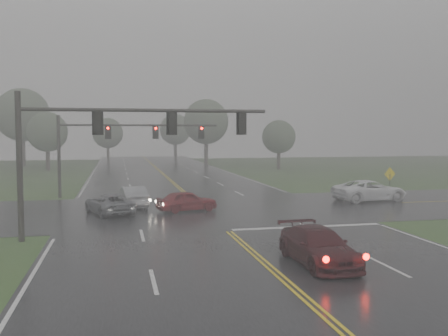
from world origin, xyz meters
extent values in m
cube|color=black|center=(0.00, 20.00, 0.00)|extent=(18.00, 160.00, 0.02)
cube|color=black|center=(0.00, 22.00, 0.00)|extent=(120.00, 14.00, 0.02)
cube|color=silver|center=(4.50, 14.40, 0.00)|extent=(8.50, 0.50, 0.01)
imported|color=#35090D|center=(2.02, 6.98, 0.00)|extent=(2.12, 4.92, 1.41)
imported|color=maroon|center=(-1.21, 21.35, 0.00)|extent=(4.27, 2.51, 1.36)
imported|color=#919498|center=(-4.69, 23.90, 0.00)|extent=(2.17, 4.66, 1.48)
imported|color=slate|center=(-6.22, 21.31, 0.00)|extent=(3.56, 5.10, 1.29)
imported|color=white|center=(13.13, 23.45, 0.00)|extent=(5.96, 3.29, 1.58)
cylinder|color=black|center=(-10.20, 13.89, 3.57)|extent=(0.28, 0.28, 7.14)
cylinder|color=black|center=(-10.20, 13.89, 6.35)|extent=(0.18, 0.18, 0.79)
cylinder|color=black|center=(-4.17, 13.89, 6.30)|extent=(12.07, 0.18, 0.18)
cube|color=black|center=(-6.58, 13.89, 5.70)|extent=(0.34, 0.28, 1.04)
cube|color=black|center=(-6.58, 14.05, 5.70)|extent=(0.55, 0.03, 1.24)
cube|color=black|center=(-2.96, 13.89, 5.70)|extent=(0.34, 0.28, 1.04)
cube|color=black|center=(-2.96, 14.05, 5.70)|extent=(0.55, 0.03, 1.24)
cube|color=black|center=(0.66, 13.89, 5.70)|extent=(0.34, 0.28, 1.04)
cube|color=black|center=(0.66, 14.05, 5.70)|extent=(0.55, 0.03, 1.24)
cylinder|color=black|center=(-10.20, 30.36, 3.30)|extent=(0.26, 0.26, 6.60)
cylinder|color=black|center=(-10.20, 30.36, 5.87)|extent=(0.17, 0.17, 0.73)
cylinder|color=black|center=(-3.81, 30.36, 5.82)|extent=(12.78, 0.17, 0.17)
cube|color=black|center=(-6.37, 30.36, 5.27)|extent=(0.31, 0.26, 0.96)
cube|color=black|center=(-6.37, 30.51, 5.27)|extent=(0.50, 0.03, 1.15)
cylinder|color=#FF0C05|center=(-6.37, 30.21, 5.57)|extent=(0.20, 0.06, 0.20)
cube|color=black|center=(-2.53, 30.36, 5.27)|extent=(0.31, 0.26, 0.96)
cube|color=black|center=(-2.53, 30.51, 5.27)|extent=(0.50, 0.03, 1.15)
cylinder|color=#FF0C05|center=(-2.53, 30.21, 5.57)|extent=(0.20, 0.06, 0.20)
cube|color=black|center=(1.30, 30.36, 5.27)|extent=(0.31, 0.26, 0.96)
cube|color=black|center=(1.30, 30.51, 5.27)|extent=(0.50, 0.03, 1.15)
cylinder|color=#FF0C05|center=(1.30, 30.21, 5.57)|extent=(0.20, 0.06, 0.20)
cylinder|color=black|center=(15.00, 23.78, 1.00)|extent=(0.07, 0.07, 2.01)
cube|color=yellow|center=(15.00, 23.81, 2.01)|extent=(1.04, 0.23, 1.05)
cylinder|color=#2F231E|center=(-15.07, 61.53, 1.55)|extent=(0.56, 0.56, 3.10)
sphere|color=#3B4E34|center=(-15.07, 61.53, 5.34)|extent=(5.51, 5.51, 5.51)
cylinder|color=#2F231E|center=(8.43, 68.29, 2.04)|extent=(0.62, 0.62, 4.08)
sphere|color=#3B4E34|center=(8.43, 68.29, 7.02)|extent=(7.24, 7.24, 7.24)
cylinder|color=#2F231E|center=(-7.23, 79.33, 1.50)|extent=(0.49, 0.49, 3.00)
sphere|color=#3B4E34|center=(-7.23, 79.33, 5.18)|extent=(5.34, 5.34, 5.34)
cylinder|color=#2F231E|center=(17.05, 57.17, 1.35)|extent=(0.50, 0.50, 2.70)
sphere|color=#3B4E34|center=(17.05, 57.17, 4.65)|extent=(4.80, 4.80, 4.80)
cylinder|color=#2F231E|center=(-19.97, 71.47, 2.33)|extent=(0.56, 0.56, 4.65)
sphere|color=#3B4E34|center=(-19.97, 71.47, 8.01)|extent=(8.27, 8.27, 8.27)
cylinder|color=#2F231E|center=(5.62, 86.91, 1.72)|extent=(0.62, 0.62, 3.43)
sphere|color=#3B4E34|center=(5.62, 86.91, 5.91)|extent=(6.10, 6.10, 6.10)
camera|label=1|loc=(-5.68, -11.14, 5.17)|focal=40.00mm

